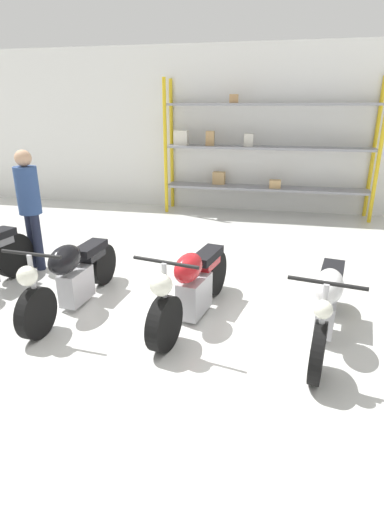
{
  "coord_description": "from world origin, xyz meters",
  "views": [
    {
      "loc": [
        0.89,
        -3.8,
        2.3
      ],
      "look_at": [
        0.0,
        0.4,
        0.7
      ],
      "focal_mm": 28.0,
      "sensor_mm": 36.0,
      "label": 1
    }
  ],
  "objects_px": {
    "motorcycle_red": "(192,286)",
    "motorcycle_white": "(327,302)",
    "shelving_rack": "(261,148)",
    "person_browsing": "(29,201)",
    "motorcycle_black": "(72,275)"
  },
  "relations": [
    {
      "from": "shelving_rack",
      "to": "motorcycle_black",
      "type": "bearing_deg",
      "value": -110.71
    },
    {
      "from": "shelving_rack",
      "to": "person_browsing",
      "type": "bearing_deg",
      "value": -127.28
    },
    {
      "from": "shelving_rack",
      "to": "motorcycle_white",
      "type": "relative_size",
      "value": 2.28
    },
    {
      "from": "motorcycle_red",
      "to": "person_browsing",
      "type": "relative_size",
      "value": 1.12
    },
    {
      "from": "shelving_rack",
      "to": "motorcycle_red",
      "type": "bearing_deg",
      "value": -95.24
    },
    {
      "from": "motorcycle_white",
      "to": "person_browsing",
      "type": "bearing_deg",
      "value": -95.8
    },
    {
      "from": "motorcycle_red",
      "to": "person_browsing",
      "type": "xyz_separation_m",
      "value": [
        -2.62,
        1.02,
        0.63
      ]
    },
    {
      "from": "shelving_rack",
      "to": "motorcycle_red",
      "type": "xyz_separation_m",
      "value": [
        -0.47,
        -5.08,
        -1.06
      ]
    },
    {
      "from": "shelving_rack",
      "to": "motorcycle_red",
      "type": "relative_size",
      "value": 2.31
    },
    {
      "from": "shelving_rack",
      "to": "motorcycle_white",
      "type": "distance_m",
      "value": 5.44
    },
    {
      "from": "motorcycle_red",
      "to": "motorcycle_white",
      "type": "bearing_deg",
      "value": 94.86
    },
    {
      "from": "motorcycle_black",
      "to": "person_browsing",
      "type": "height_order",
      "value": "person_browsing"
    },
    {
      "from": "motorcycle_white",
      "to": "motorcycle_red",
      "type": "bearing_deg",
      "value": -86.21
    },
    {
      "from": "motorcycle_white",
      "to": "person_browsing",
      "type": "relative_size",
      "value": 1.14
    },
    {
      "from": "motorcycle_red",
      "to": "shelving_rack",
      "type": "bearing_deg",
      "value": -173.58
    }
  ]
}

